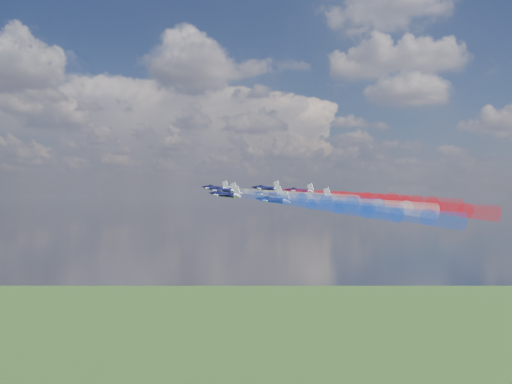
# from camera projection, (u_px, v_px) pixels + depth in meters

# --- Properties ---
(jet_lead) EXTENTS (17.49, 16.98, 5.30)m
(jet_lead) POSITION_uv_depth(u_px,v_px,m) (216.00, 188.00, 191.74)
(jet_lead) COLOR black
(trail_lead) EXTENTS (43.84, 33.08, 8.88)m
(trail_lead) POSITION_uv_depth(u_px,v_px,m) (286.00, 195.00, 171.26)
(trail_lead) COLOR white
(jet_inner_left) EXTENTS (17.49, 16.98, 5.30)m
(jet_inner_left) POSITION_uv_depth(u_px,v_px,m) (223.00, 190.00, 177.34)
(jet_inner_left) COLOR black
(trail_inner_left) EXTENTS (43.84, 33.08, 8.88)m
(trail_inner_left) POSITION_uv_depth(u_px,v_px,m) (301.00, 198.00, 156.87)
(trail_inner_left) COLOR blue
(jet_inner_right) EXTENTS (17.49, 16.98, 5.30)m
(jet_inner_right) POSITION_uv_depth(u_px,v_px,m) (266.00, 188.00, 191.63)
(jet_inner_right) COLOR black
(trail_inner_right) EXTENTS (43.84, 33.08, 8.88)m
(trail_inner_right) POSITION_uv_depth(u_px,v_px,m) (343.00, 196.00, 171.15)
(trail_inner_right) COLOR red
(jet_outer_left) EXTENTS (17.49, 16.98, 5.30)m
(jet_outer_left) POSITION_uv_depth(u_px,v_px,m) (226.00, 195.00, 164.01)
(jet_outer_left) COLOR black
(trail_outer_left) EXTENTS (43.84, 33.08, 8.88)m
(trail_outer_left) POSITION_uv_depth(u_px,v_px,m) (311.00, 204.00, 143.53)
(trail_outer_left) COLOR blue
(jet_center_third) EXTENTS (17.49, 16.98, 5.30)m
(jet_center_third) POSITION_uv_depth(u_px,v_px,m) (268.00, 194.00, 178.16)
(jet_center_third) COLOR black
(trail_center_third) EXTENTS (43.84, 33.08, 8.88)m
(trail_center_third) POSITION_uv_depth(u_px,v_px,m) (351.00, 203.00, 157.69)
(trail_center_third) COLOR white
(jet_outer_right) EXTENTS (17.49, 16.98, 5.30)m
(jet_outer_right) POSITION_uv_depth(u_px,v_px,m) (300.00, 191.00, 191.62)
(jet_outer_right) COLOR black
(trail_outer_right) EXTENTS (43.84, 33.08, 8.88)m
(trail_outer_right) POSITION_uv_depth(u_px,v_px,m) (380.00, 198.00, 171.14)
(trail_outer_right) COLOR red
(jet_rear_left) EXTENTS (17.49, 16.98, 5.30)m
(jet_rear_left) POSITION_uv_depth(u_px,v_px,m) (273.00, 200.00, 162.58)
(jet_rear_left) COLOR black
(trail_rear_left) EXTENTS (43.84, 33.08, 8.88)m
(trail_rear_left) POSITION_uv_depth(u_px,v_px,m) (367.00, 211.00, 142.11)
(trail_rear_left) COLOR blue
(jet_rear_right) EXTENTS (17.49, 16.98, 5.30)m
(jet_rear_right) POSITION_uv_depth(u_px,v_px,m) (315.00, 196.00, 175.83)
(jet_rear_right) COLOR black
(trail_rear_right) EXTENTS (43.84, 33.08, 8.88)m
(trail_rear_right) POSITION_uv_depth(u_px,v_px,m) (406.00, 205.00, 155.36)
(trail_rear_right) COLOR red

